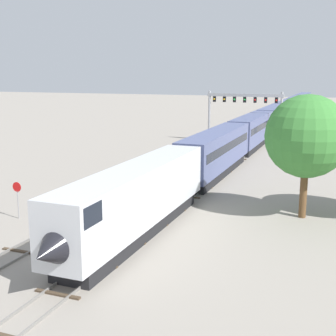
{
  "coord_description": "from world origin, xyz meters",
  "views": [
    {
      "loc": [
        14.93,
        -23.95,
        10.97
      ],
      "look_at": [
        1.0,
        12.0,
        3.0
      ],
      "focal_mm": 49.26,
      "sensor_mm": 36.0,
      "label": 1
    }
  ],
  "objects_px": {
    "passenger_train": "(274,118)",
    "stop_sign": "(17,195)",
    "signal_gantry": "(244,105)",
    "trackside_tree_mid": "(307,137)"
  },
  "relations": [
    {
      "from": "passenger_train",
      "to": "signal_gantry",
      "type": "bearing_deg",
      "value": -97.84
    },
    {
      "from": "signal_gantry",
      "to": "stop_sign",
      "type": "xyz_separation_m",
      "value": [
        -7.75,
        -45.21,
        -4.16
      ]
    },
    {
      "from": "passenger_train",
      "to": "signal_gantry",
      "type": "distance_m",
      "value": 16.85
    },
    {
      "from": "passenger_train",
      "to": "trackside_tree_mid",
      "type": "height_order",
      "value": "trackside_tree_mid"
    },
    {
      "from": "passenger_train",
      "to": "trackside_tree_mid",
      "type": "relative_size",
      "value": 15.07
    },
    {
      "from": "trackside_tree_mid",
      "to": "signal_gantry",
      "type": "bearing_deg",
      "value": 108.69
    },
    {
      "from": "signal_gantry",
      "to": "trackside_tree_mid",
      "type": "distance_m",
      "value": 39.07
    },
    {
      "from": "passenger_train",
      "to": "stop_sign",
      "type": "xyz_separation_m",
      "value": [
        -10.0,
        -61.56,
        -0.74
      ]
    },
    {
      "from": "stop_sign",
      "to": "trackside_tree_mid",
      "type": "height_order",
      "value": "trackside_tree_mid"
    },
    {
      "from": "passenger_train",
      "to": "trackside_tree_mid",
      "type": "xyz_separation_m",
      "value": [
        10.27,
        -53.36,
        3.69
      ]
    }
  ]
}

